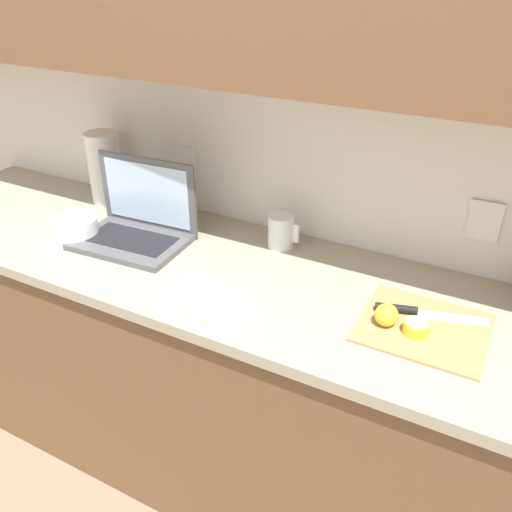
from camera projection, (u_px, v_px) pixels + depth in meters
name	position (u px, v px, depth m)	size (l,w,h in m)	color
ground_plane	(219.00, 459.00, 2.12)	(12.00, 12.00, 0.00)	#847056
wall_back	(245.00, 21.00, 1.53)	(5.20, 0.38, 2.60)	white
counter_unit	(210.00, 368.00, 1.90)	(2.49, 0.63, 0.89)	brown
laptop	(138.00, 222.00, 1.79)	(0.38, 0.27, 0.26)	#515156
cutting_board	(423.00, 328.00, 1.39)	(0.32, 0.28, 0.01)	tan
knife	(411.00, 311.00, 1.43)	(0.29, 0.11, 0.02)	silver
lemon_half_cut	(416.00, 328.00, 1.35)	(0.06, 0.06, 0.03)	yellow
lemon_whole_beside	(386.00, 315.00, 1.38)	(0.06, 0.06, 0.06)	yellow
measuring_cup	(281.00, 231.00, 1.75)	(0.11, 0.09, 0.11)	silver
bowl_white	(74.00, 228.00, 1.81)	(0.16, 0.16, 0.07)	white
paper_towel_roll	(105.00, 168.00, 2.02)	(0.12, 0.12, 0.27)	white
dish_towel	(205.00, 300.00, 1.48)	(0.22, 0.16, 0.02)	silver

